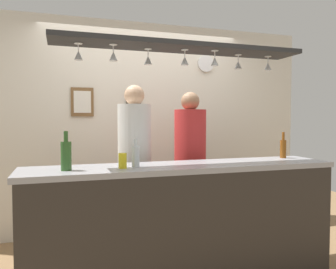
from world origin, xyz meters
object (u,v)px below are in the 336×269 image
at_px(bottle_beer_amber_tall, 283,148).
at_px(picture_frame_crest, 133,100).
at_px(drink_can, 123,161).
at_px(picture_frame_lower_pair, 191,117).
at_px(picture_frame_caricature, 82,102).
at_px(bottle_soda_clear, 136,156).
at_px(person_left_white_patterned_shirt, 135,153).
at_px(bottle_champagne_green, 66,155).
at_px(wall_clock, 206,64).
at_px(person_middle_red_shirt, 190,154).

xyz_separation_m(bottle_beer_amber_tall, picture_frame_crest, (-1.26, 1.26, 0.52)).
relative_size(drink_can, picture_frame_lower_pair, 0.41).
bearing_deg(picture_frame_lower_pair, drink_can, -128.49).
xyz_separation_m(picture_frame_crest, picture_frame_caricature, (-0.62, 0.00, -0.03)).
bearing_deg(bottle_soda_clear, picture_frame_crest, 78.57).
xyz_separation_m(drink_can, picture_frame_lower_pair, (1.17, 1.47, 0.36)).
relative_size(bottle_soda_clear, drink_can, 1.89).
xyz_separation_m(bottle_soda_clear, picture_frame_lower_pair, (1.06, 1.43, 0.33)).
distance_m(drink_can, picture_frame_caricature, 1.58).
height_order(person_left_white_patterned_shirt, picture_frame_crest, picture_frame_crest).
bearing_deg(person_left_white_patterned_shirt, bottle_beer_amber_tall, -19.79).
bearing_deg(person_left_white_patterned_shirt, bottle_champagne_green, -134.35).
bearing_deg(drink_can, bottle_soda_clear, 21.65).
distance_m(bottle_soda_clear, wall_clock, 2.16).
height_order(bottle_champagne_green, drink_can, bottle_champagne_green).
relative_size(bottle_soda_clear, bottle_champagne_green, 0.77).
distance_m(bottle_beer_amber_tall, wall_clock, 1.64).
distance_m(drink_can, picture_frame_lower_pair, 1.92).
relative_size(picture_frame_lower_pair, wall_clock, 1.36).
distance_m(person_middle_red_shirt, drink_can, 1.13).
xyz_separation_m(person_left_white_patterned_shirt, bottle_beer_amber_tall, (1.41, -0.51, 0.05)).
distance_m(person_middle_red_shirt, picture_frame_caricature, 1.43).
relative_size(picture_frame_caricature, wall_clock, 1.55).
distance_m(person_left_white_patterned_shirt, bottle_soda_clear, 0.69).
distance_m(picture_frame_caricature, wall_clock, 1.68).
bearing_deg(person_middle_red_shirt, picture_frame_lower_pair, 67.60).
bearing_deg(picture_frame_caricature, wall_clock, -0.22).
relative_size(person_left_white_patterned_shirt, bottle_champagne_green, 5.81).
bearing_deg(bottle_beer_amber_tall, picture_frame_lower_pair, 111.37).
relative_size(bottle_beer_amber_tall, picture_frame_lower_pair, 0.87).
bearing_deg(drink_can, picture_frame_caricature, 98.14).
xyz_separation_m(bottle_beer_amber_tall, picture_frame_lower_pair, (-0.49, 1.26, 0.32)).
distance_m(person_middle_red_shirt, bottle_soda_clear, 1.01).
xyz_separation_m(person_middle_red_shirt, picture_frame_lower_pair, (0.31, 0.75, 0.41)).
xyz_separation_m(person_middle_red_shirt, drink_can, (-0.86, -0.72, 0.05)).
distance_m(bottle_champagne_green, picture_frame_crest, 1.74).
distance_m(person_middle_red_shirt, bottle_beer_amber_tall, 0.95).
bearing_deg(bottle_champagne_green, picture_frame_caricature, 81.52).
xyz_separation_m(person_middle_red_shirt, picture_frame_caricature, (-1.07, 0.75, 0.58)).
bearing_deg(bottle_champagne_green, picture_frame_lower_pair, 42.18).
bearing_deg(person_left_white_patterned_shirt, bottle_soda_clear, -101.57).
bearing_deg(person_middle_red_shirt, bottle_beer_amber_tall, -32.31).
distance_m(person_middle_red_shirt, picture_frame_lower_pair, 0.91).
distance_m(person_left_white_patterned_shirt, picture_frame_lower_pair, 1.24).
bearing_deg(person_middle_red_shirt, picture_frame_caricature, 144.97).
height_order(person_left_white_patterned_shirt, bottle_soda_clear, person_left_white_patterned_shirt).
height_order(person_middle_red_shirt, picture_frame_caricature, picture_frame_caricature).
bearing_deg(person_left_white_patterned_shirt, person_middle_red_shirt, 0.00).
height_order(drink_can, wall_clock, wall_clock).
relative_size(bottle_champagne_green, picture_frame_crest, 1.15).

